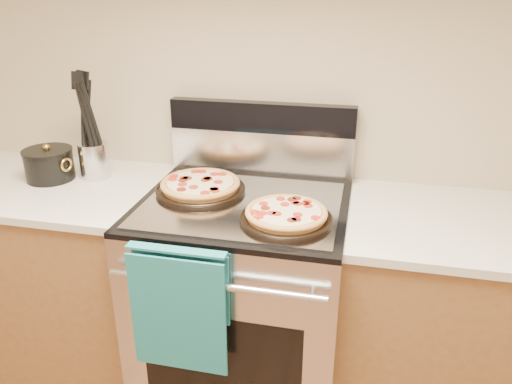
% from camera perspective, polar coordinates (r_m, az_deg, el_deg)
% --- Properties ---
extents(wall_back, '(4.00, 0.00, 4.00)m').
position_cam_1_polar(wall_back, '(2.04, 0.91, 14.02)').
color(wall_back, tan).
rests_on(wall_back, ground).
extents(range_body, '(0.76, 0.68, 0.90)m').
position_cam_1_polar(range_body, '(2.07, -1.30, -13.08)').
color(range_body, '#B7B7BC').
rests_on(range_body, ground).
extents(oven_window, '(0.56, 0.01, 0.40)m').
position_cam_1_polar(oven_window, '(1.82, -3.99, -19.14)').
color(oven_window, black).
rests_on(oven_window, range_body).
extents(cooktop, '(0.76, 0.68, 0.02)m').
position_cam_1_polar(cooktop, '(1.84, -1.43, -1.41)').
color(cooktop, black).
rests_on(cooktop, range_body).
extents(backsplash_lower, '(0.76, 0.06, 0.18)m').
position_cam_1_polar(backsplash_lower, '(2.08, 0.62, 4.56)').
color(backsplash_lower, silver).
rests_on(backsplash_lower, cooktop).
extents(backsplash_upper, '(0.76, 0.06, 0.12)m').
position_cam_1_polar(backsplash_upper, '(2.04, 0.64, 8.56)').
color(backsplash_upper, black).
rests_on(backsplash_upper, backsplash_lower).
extents(oven_handle, '(0.70, 0.03, 0.03)m').
position_cam_1_polar(oven_handle, '(1.57, -4.76, -10.61)').
color(oven_handle, silver).
rests_on(oven_handle, range_body).
extents(dish_towel, '(0.32, 0.05, 0.42)m').
position_cam_1_polar(dish_towel, '(1.67, -8.69, -12.88)').
color(dish_towel, teal).
rests_on(dish_towel, oven_handle).
extents(foil_sheet, '(0.70, 0.55, 0.01)m').
position_cam_1_polar(foil_sheet, '(1.80, -1.66, -1.42)').
color(foil_sheet, gray).
rests_on(foil_sheet, cooktop).
extents(cabinet_left, '(1.00, 0.62, 0.88)m').
position_cam_1_polar(cabinet_left, '(2.43, -21.98, -9.24)').
color(cabinet_left, brown).
rests_on(cabinet_left, ground).
extents(countertop_left, '(1.02, 0.64, 0.03)m').
position_cam_1_polar(countertop_left, '(2.23, -23.69, 0.73)').
color(countertop_left, beige).
rests_on(countertop_left, cabinet_left).
extents(cabinet_right, '(1.00, 0.62, 0.88)m').
position_cam_1_polar(cabinet_right, '(2.11, 23.69, -14.88)').
color(cabinet_right, brown).
rests_on(cabinet_right, ground).
extents(countertop_right, '(1.02, 0.64, 0.03)m').
position_cam_1_polar(countertop_right, '(1.88, 25.87, -3.76)').
color(countertop_right, beige).
rests_on(countertop_right, cabinet_right).
extents(pepperoni_pizza_back, '(0.42, 0.42, 0.05)m').
position_cam_1_polar(pepperoni_pizza_back, '(1.91, -6.37, 0.69)').
color(pepperoni_pizza_back, '#B06B35').
rests_on(pepperoni_pizza_back, foil_sheet).
extents(pepperoni_pizza_front, '(0.36, 0.36, 0.04)m').
position_cam_1_polar(pepperoni_pizza_front, '(1.67, 3.48, -2.62)').
color(pepperoni_pizza_front, '#B06B35').
rests_on(pepperoni_pizza_front, foil_sheet).
extents(utensil_crock, '(0.16, 0.16, 0.15)m').
position_cam_1_polar(utensil_crock, '(2.17, -17.98, 3.47)').
color(utensil_crock, silver).
rests_on(utensil_crock, countertop_left).
extents(saucepan, '(0.24, 0.24, 0.12)m').
position_cam_1_polar(saucepan, '(2.22, -22.54, 2.80)').
color(saucepan, black).
rests_on(saucepan, countertop_left).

